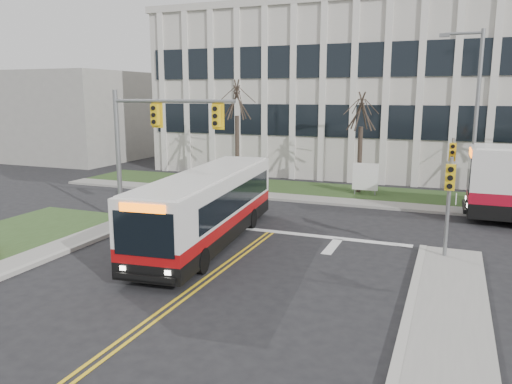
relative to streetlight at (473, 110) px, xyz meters
The scene contains 13 objects.
ground 18.81m from the streetlight, 116.37° to the right, with size 120.00×120.00×0.00m, color black.
sidewalk_cross 6.04m from the streetlight, 161.74° to the right, with size 44.00×1.60×0.14m, color #9E9B93.
building_lawn 6.23m from the streetlight, 149.29° to the left, with size 44.00×5.00×0.12m, color #30491F.
office_building 14.15m from the streetlight, 102.38° to the left, with size 40.00×16.00×12.00m, color beige.
building_annex 35.43m from the streetlight, 163.93° to the left, with size 12.00×12.00×8.00m, color #9E9B93.
mast_arm_signal 16.39m from the streetlight, 146.49° to the right, with size 6.11×0.38×6.20m.
signal_pole_near 9.72m from the streetlight, 95.10° to the right, with size 0.34×0.39×3.80m.
signal_pole_far 2.93m from the streetlight, 136.05° to the right, with size 0.34×0.39×3.80m.
streetlight is the anchor object (origin of this frame).
directory_sign 6.96m from the streetlight, 166.77° to the left, with size 1.50×0.12×2.00m.
tree_left 14.15m from the streetlight, behind, with size 1.80×1.80×7.70m.
tree_mid 6.36m from the streetlight, 161.65° to the left, with size 1.80×1.80×6.82m.
bus_main 14.94m from the streetlight, 133.08° to the right, with size 2.33×10.75×2.87m, color silver, non-canonical shape.
Camera 1 is at (7.23, -11.94, 5.99)m, focal length 35.00 mm.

